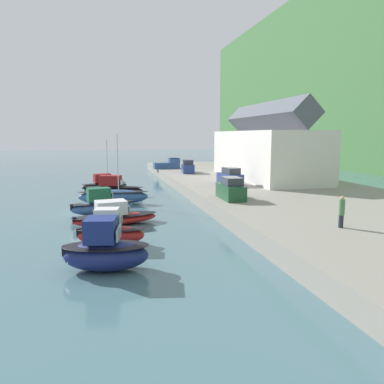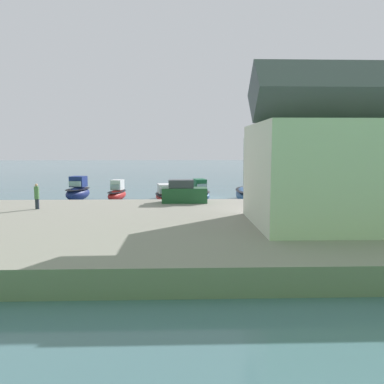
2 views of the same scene
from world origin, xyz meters
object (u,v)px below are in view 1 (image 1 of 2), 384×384
(moored_boat_4, at_px, (115,216))
(parked_car_2, at_px, (230,177))
(moored_boat_6, at_px, (105,251))
(parked_car_1, at_px, (188,167))
(moored_boat_5, at_px, (110,232))
(person_on_quay, at_px, (342,211))
(parked_car_3, at_px, (231,190))
(pickup_truck_0, at_px, (169,164))
(moored_boat_0, at_px, (104,184))
(moored_boat_1, at_px, (113,189))
(moored_boat_3, at_px, (102,205))
(dog_on_quay, at_px, (171,163))
(moored_boat_2, at_px, (114,197))

(moored_boat_4, height_order, parked_car_2, parked_car_2)
(moored_boat_6, distance_m, parked_car_1, 41.21)
(moored_boat_5, distance_m, person_on_quay, 15.65)
(moored_boat_4, distance_m, parked_car_3, 11.41)
(parked_car_2, height_order, pickup_truck_0, parked_car_2)
(moored_boat_4, bearing_deg, moored_boat_0, 171.86)
(moored_boat_0, xyz_separation_m, parked_car_1, (-7.31, 13.42, 1.48))
(moored_boat_1, bearing_deg, parked_car_3, 56.70)
(moored_boat_0, height_order, parked_car_2, moored_boat_0)
(moored_boat_0, height_order, person_on_quay, moored_boat_0)
(moored_boat_4, relative_size, person_on_quay, 3.54)
(parked_car_3, relative_size, pickup_truck_0, 0.88)
(moored_boat_0, distance_m, pickup_truck_0, 19.82)
(moored_boat_6, bearing_deg, parked_car_3, 147.94)
(moored_boat_1, height_order, parked_car_3, parked_car_3)
(parked_car_2, bearing_deg, moored_boat_1, 161.38)
(moored_boat_3, bearing_deg, pickup_truck_0, 147.83)
(moored_boat_0, bearing_deg, parked_car_3, 16.73)
(moored_boat_4, xyz_separation_m, moored_boat_5, (6.08, -0.46, 0.22))
(moored_boat_5, distance_m, dog_on_quay, 52.30)
(moored_boat_0, bearing_deg, parked_car_2, 45.20)
(moored_boat_0, bearing_deg, moored_boat_1, -4.88)
(parked_car_1, distance_m, parked_car_2, 15.83)
(moored_boat_4, relative_size, parked_car_1, 1.72)
(moored_boat_6, distance_m, person_on_quay, 15.44)
(moored_boat_2, distance_m, parked_car_2, 14.63)
(moored_boat_2, height_order, moored_boat_3, moored_boat_2)
(moored_boat_2, xyz_separation_m, moored_boat_6, (20.57, -1.00, 0.26))
(parked_car_3, bearing_deg, moored_boat_6, -131.53)
(parked_car_1, bearing_deg, moored_boat_5, -103.59)
(moored_boat_6, distance_m, parked_car_3, 17.76)
(moored_boat_6, height_order, pickup_truck_0, pickup_truck_0)
(pickup_truck_0, bearing_deg, moored_boat_6, -16.43)
(moored_boat_6, relative_size, parked_car_1, 1.17)
(moored_boat_6, relative_size, dog_on_quay, 5.90)
(moored_boat_1, xyz_separation_m, person_on_quay, (25.51, 14.27, 1.55))
(moored_boat_1, bearing_deg, pickup_truck_0, 170.54)
(person_on_quay, bearing_deg, moored_boat_4, -125.14)
(parked_car_2, xyz_separation_m, dog_on_quay, (-32.32, -1.79, -0.46))
(moored_boat_0, distance_m, dog_on_quay, 27.47)
(moored_boat_6, bearing_deg, parked_car_1, 171.09)
(moored_boat_3, height_order, person_on_quay, person_on_quay)
(moored_boat_2, distance_m, moored_boat_6, 20.60)
(moored_boat_2, relative_size, parked_car_3, 1.86)
(parked_car_2, relative_size, pickup_truck_0, 0.91)
(parked_car_3, bearing_deg, person_on_quay, -73.69)
(moored_boat_4, bearing_deg, moored_boat_2, 168.63)
(moored_boat_1, height_order, pickup_truck_0, pickup_truck_0)
(moored_boat_0, xyz_separation_m, moored_boat_3, (16.32, -0.30, 0.11))
(moored_boat_2, xyz_separation_m, parked_car_1, (-18.35, 12.47, 1.45))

